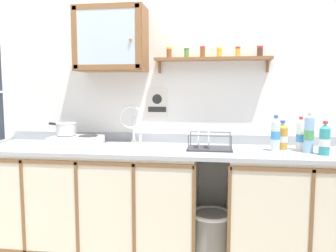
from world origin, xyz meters
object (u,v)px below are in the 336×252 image
Objects in this scene: hot_plate_stove at (76,141)px; saucepan at (66,129)px; bottle_opaque_white_2 at (300,135)px; wall_cabinet at (111,39)px; warning_sign at (157,103)px; bottle_detergent_teal_1 at (325,140)px; bottle_water_blue_3 at (309,133)px; bottle_water_clear_4 at (275,135)px; bottle_juice_amber_0 at (282,137)px; sink at (131,149)px; dish_rack at (208,145)px; trash_bin at (211,237)px.

saucepan reaches higher than hot_plate_stove.
hot_plate_stove is 1.55× the size of bottle_opaque_white_2.
warning_sign is at bearing 20.40° from wall_cabinet.
hot_plate_stove is 1.95m from bottle_detergent_teal_1.
bottle_detergent_teal_1 is 0.78× the size of bottle_water_blue_3.
bottle_water_blue_3 reaches higher than bottle_water_clear_4.
hot_plate_stove is 1.68m from bottle_juice_amber_0.
bottle_water_blue_3 is at bearing -68.75° from bottle_opaque_white_2.
bottle_detergent_teal_1 is 1.86m from wall_cabinet.
bottle_water_clear_4 is (-0.23, 0.04, -0.02)m from bottle_water_blue_3.
bottle_detergent_teal_1 is 0.93× the size of bottle_opaque_white_2.
sink reaches higher than bottle_juice_amber_0.
dish_rack reaches higher than trash_bin.
bottle_water_clear_4 is at bearing -129.00° from bottle_juice_amber_0.
bottle_water_clear_4 reaches higher than saucepan.
bottle_water_clear_4 is at bearing -0.10° from dish_rack.
wall_cabinet is at bearing 170.55° from bottle_detergent_teal_1.
bottle_water_clear_4 reaches higher than hot_plate_stove.
warning_sign reaches higher than trash_bin.
bottle_detergent_teal_1 is 0.70× the size of dish_rack.
bottle_water_blue_3 reaches higher than bottle_juice_amber_0.
bottle_detergent_teal_1 is at bearing -17.75° from warning_sign.
dish_rack is (-0.58, -0.08, -0.07)m from bottle_juice_amber_0.
sink is 0.59m from saucepan.
trash_bin is (-0.67, -0.10, -0.82)m from bottle_opaque_white_2.
sink is at bearing 178.25° from bottle_water_clear_4.
sink reaches higher than bottle_water_clear_4.
bottle_water_clear_4 is 0.46× the size of wall_cabinet.
sink is 1.91× the size of warning_sign.
bottle_water_blue_3 reaches higher than bottle_detergent_teal_1.
wall_cabinet reaches higher than saucepan.
dish_rack is (-0.74, 0.04, -0.11)m from bottle_water_blue_3.
saucepan is 1.16× the size of warning_sign.
bottle_water_clear_4 is at bearing -1.61° from saucepan.
wall_cabinet is (-0.83, 0.16, 0.86)m from dish_rack.
bottle_detergent_teal_1 is at bearing -4.07° from hot_plate_stove.
saucepan is 1.72m from bottle_water_clear_4.
bottle_water_clear_4 is at bearing 160.80° from bottle_detergent_teal_1.
bottle_opaque_white_2 is at bearing 126.51° from bottle_detergent_teal_1.
bottle_water_blue_3 is 0.74× the size of trash_bin.
sink is 1.16m from bottle_water_clear_4.
wall_cabinet is at bearing 172.69° from bottle_water_blue_3.
dish_rack is at bearing 172.25° from bottle_detergent_teal_1.
bottle_juice_amber_0 is 0.83× the size of bottle_water_clear_4.
bottle_water_blue_3 is (-0.09, 0.08, 0.04)m from bottle_detergent_teal_1.
bottle_opaque_white_2 is at bearing 0.29° from saucepan.
warning_sign is (-1.17, 0.24, 0.24)m from bottle_opaque_white_2.
bottle_juice_amber_0 is 0.21m from bottle_water_blue_3.
trash_bin is at bearing -4.16° from saucepan.
wall_cabinet reaches higher than bottle_water_blue_3.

